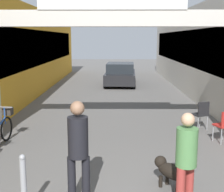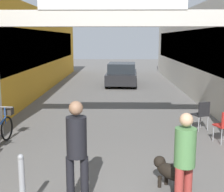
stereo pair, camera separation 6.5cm
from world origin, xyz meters
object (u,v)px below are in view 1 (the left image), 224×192
object	(u,v)px
parked_car_black	(120,74)
bollard_post_metal	(24,184)
pedestrian_with_dog	(186,156)
dog_on_leash	(170,171)
pedestrian_companion	(78,146)
cafe_chair_black_farther	(201,113)

from	to	relation	value
parked_car_black	bollard_post_metal	bearing A→B (deg)	-97.11
pedestrian_with_dog	parked_car_black	distance (m)	14.05
bollard_post_metal	dog_on_leash	bearing A→B (deg)	20.04
pedestrian_with_dog	bollard_post_metal	distance (m)	2.61
pedestrian_companion	parked_car_black	size ratio (longest dim) A/B	0.43
pedestrian_companion	parked_car_black	xyz separation A→B (m)	(0.95, 13.83, -0.38)
pedestrian_companion	bollard_post_metal	distance (m)	1.04
parked_car_black	pedestrian_companion	bearing A→B (deg)	-93.91
dog_on_leash	pedestrian_with_dog	bearing A→B (deg)	-81.15
dog_on_leash	cafe_chair_black_farther	world-z (taller)	cafe_chair_black_farther
bollard_post_metal	pedestrian_companion	bearing A→B (deg)	24.05
bollard_post_metal	parked_car_black	world-z (taller)	parked_car_black
cafe_chair_black_farther	parked_car_black	bearing A→B (deg)	103.60
cafe_chair_black_farther	parked_car_black	distance (m)	9.76
pedestrian_with_dog	parked_car_black	size ratio (longest dim) A/B	0.40
dog_on_leash	bollard_post_metal	size ratio (longest dim) A/B	0.76
parked_car_black	dog_on_leash	bearing A→B (deg)	-87.04
pedestrian_companion	bollard_post_metal	world-z (taller)	pedestrian_companion
bollard_post_metal	pedestrian_with_dog	bearing A→B (deg)	3.83
pedestrian_with_dog	dog_on_leash	size ratio (longest dim) A/B	2.13
pedestrian_companion	dog_on_leash	xyz separation A→B (m)	(1.63, 0.53, -0.67)
dog_on_leash	bollard_post_metal	bearing A→B (deg)	-159.96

